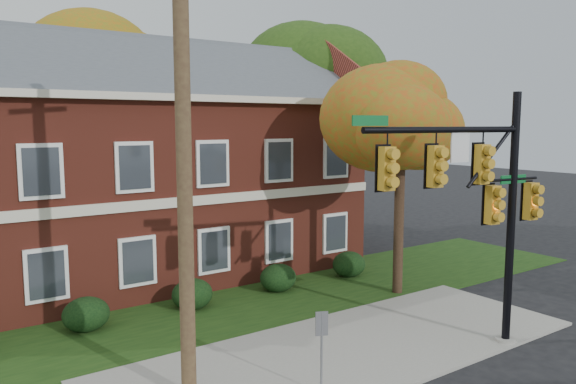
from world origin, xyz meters
TOP-DOWN VIEW (x-y plane):
  - ground at (0.00, 0.00)m, footprint 120.00×120.00m
  - sidewalk at (0.00, 1.00)m, footprint 14.00×5.00m
  - grass_strip at (0.00, 6.00)m, footprint 30.00×6.00m
  - apartment_building at (-2.00, 11.95)m, footprint 18.80×8.80m
  - hedge_left at (-5.50, 6.70)m, footprint 1.40×1.26m
  - hedge_center at (-2.00, 6.70)m, footprint 1.40×1.26m
  - hedge_right at (1.50, 6.70)m, footprint 1.40×1.26m
  - hedge_far_right at (5.00, 6.70)m, footprint 1.40×1.26m
  - tree_near_right at (5.22, 3.87)m, footprint 4.50×4.25m
  - tree_right_rear at (9.31, 12.81)m, footprint 6.30×5.95m
  - tree_far_rear at (-0.66, 19.79)m, footprint 6.84×6.46m
  - traffic_signal at (2.74, -1.00)m, footprint 6.33×1.02m
  - utility_pole at (-4.79, 1.04)m, footprint 1.59×0.41m
  - sign_post at (-2.24, -0.57)m, footprint 0.28×0.15m

SIDE VIEW (x-z plane):
  - ground at x=0.00m, z-range 0.00..0.00m
  - grass_strip at x=0.00m, z-range 0.00..0.04m
  - sidewalk at x=0.00m, z-range 0.00..0.08m
  - hedge_left at x=-5.50m, z-range 0.00..1.05m
  - hedge_center at x=-2.00m, z-range 0.00..1.05m
  - hedge_right at x=1.50m, z-range 0.00..1.05m
  - hedge_far_right at x=5.00m, z-range 0.00..1.05m
  - sign_post at x=-2.24m, z-range 0.36..2.37m
  - traffic_signal at x=2.74m, z-range 0.86..7.95m
  - apartment_building at x=-2.00m, z-range 0.12..9.86m
  - utility_pole at x=-4.79m, z-range 0.07..10.32m
  - tree_near_right at x=5.22m, z-range 2.38..10.96m
  - tree_right_rear at x=9.31m, z-range 2.81..13.43m
  - tree_far_rear at x=-0.66m, z-range 3.08..14.60m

